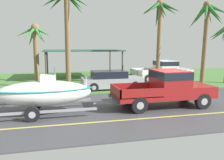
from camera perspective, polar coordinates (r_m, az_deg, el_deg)
The scene contains 10 objects.
ground at distance 20.88m, azimuth 2.90°, elevation -0.67°, with size 36.00×22.00×0.11m.
pickup_truck_towing at distance 12.91m, azimuth 13.45°, elevation -1.57°, with size 5.47×2.04×1.94m.
boat_on_trailer at distance 11.52m, azimuth -16.13°, elevation -3.02°, with size 5.73×2.24×2.23m.
parked_pickup_background at distance 21.94m, azimuth 12.57°, elevation 2.36°, with size 5.52×2.07×1.90m.
parked_sedan_near at distance 17.63m, azimuth -0.20°, elevation -0.05°, with size 4.43×1.95×1.38m.
carport_awning at distance 23.42m, azimuth -7.18°, elevation 6.92°, with size 7.25×5.39×2.83m.
palm_tree_near_left at distance 19.60m, azimuth 11.29°, elevation 14.12°, with size 3.12×2.92×6.77m.
palm_tree_near_right at distance 21.73m, azimuth -17.80°, elevation 8.91°, with size 3.06×2.75×5.10m.
palm_tree_far_left at distance 17.48m, azimuth -10.86°, elevation 15.67°, with size 3.32×3.30×7.15m.
palm_tree_far_right at distance 20.13m, azimuth 21.76°, elevation 12.96°, with size 2.88×3.00×6.57m.
Camera 1 is at (-5.93, -11.37, 3.20)m, focal length 38.14 mm.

